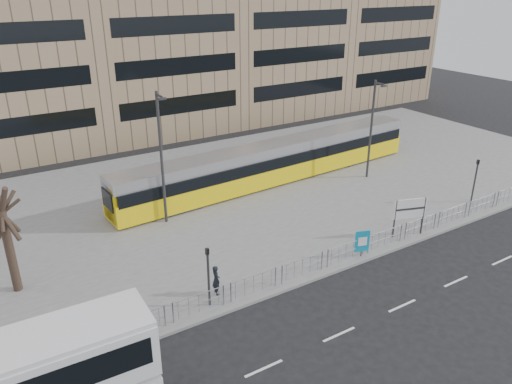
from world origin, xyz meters
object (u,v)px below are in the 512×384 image
tram (274,162)px  lamp_post_west (161,154)px  ad_panel (362,242)px  traffic_light_west (208,270)px  lamp_post_east (372,126)px  traffic_light_east (476,175)px  station_sign (410,210)px  pedestrian (216,280)px

tram → lamp_post_west: size_ratio=3.09×
ad_panel → lamp_post_west: size_ratio=0.19×
traffic_light_west → lamp_post_west: bearing=72.6°
lamp_post_west → lamp_post_east: size_ratio=1.11×
lamp_post_west → tram: bearing=12.6°
traffic_light_east → lamp_post_east: size_ratio=0.41×
tram → station_sign: (1.96, -11.68, 0.13)m
pedestrian → traffic_light_west: 1.53m
ad_panel → lamp_post_east: bearing=63.4°
station_sign → pedestrian: station_sign is taller
tram → lamp_post_east: 7.91m
ad_panel → traffic_light_west: (-9.35, 0.45, 1.04)m
ad_panel → pedestrian: ad_panel is taller
pedestrian → lamp_post_west: (0.99, 8.78, 3.82)m
ad_panel → pedestrian: bearing=-168.8°
pedestrian → lamp_post_east: size_ratio=0.21×
tram → traffic_light_west: traffic_light_west is taller
tram → pedestrian: bearing=-138.0°
traffic_light_west → lamp_post_west: lamp_post_west is taller
traffic_light_west → lamp_post_west: (1.71, 9.43, 2.63)m
lamp_post_west → lamp_post_east: lamp_post_west is taller
tram → traffic_light_west: 16.39m
station_sign → tram: bearing=118.3°
traffic_light_east → tram: bearing=140.2°
station_sign → lamp_post_east: bearing=79.4°
traffic_light_west → traffic_light_east: bearing=-4.2°
pedestrian → lamp_post_west: 9.63m
tram → lamp_post_east: lamp_post_east is taller
lamp_post_west → traffic_light_east: bearing=-23.2°
pedestrian → tram: bearing=-39.8°
station_sign → traffic_light_west: size_ratio=0.78×
traffic_light_west → lamp_post_east: lamp_post_east is taller
tram → traffic_light_east: size_ratio=8.44×
station_sign → lamp_post_west: lamp_post_west is taller
traffic_light_east → lamp_post_west: bearing=164.5°
station_sign → traffic_light_west: traffic_light_west is taller
ad_panel → pedestrian: 8.71m
tram → traffic_light_east: bearing=-50.9°
lamp_post_east → tram: bearing=154.4°
tram → lamp_post_west: (-9.82, -2.20, 3.07)m
traffic_light_west → station_sign: bearing=-7.3°
lamp_post_west → pedestrian: bearing=-96.4°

